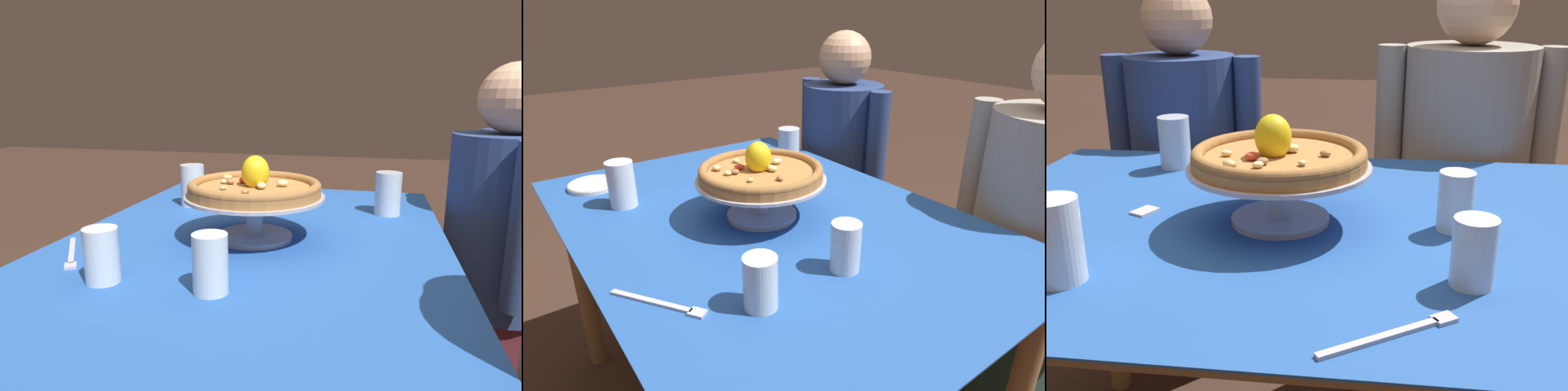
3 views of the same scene
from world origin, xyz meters
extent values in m
cylinder|color=olive|center=(-0.58, 0.39, 0.35)|extent=(0.06, 0.06, 0.70)
cylinder|color=olive|center=(0.58, 0.39, 0.35)|extent=(0.06, 0.06, 0.70)
cube|color=olive|center=(0.00, 0.00, 0.71)|extent=(1.29, 0.91, 0.02)
cube|color=#23519E|center=(0.00, 0.00, 0.73)|extent=(1.33, 0.95, 0.00)
cylinder|color=#B7B7C1|center=(-0.01, 0.00, 0.74)|extent=(0.19, 0.19, 0.01)
cylinder|color=#B7B7C1|center=(-0.01, 0.00, 0.79)|extent=(0.04, 0.04, 0.09)
cylinder|color=#B7B7C1|center=(-0.01, 0.00, 0.84)|extent=(0.35, 0.35, 0.01)
cylinder|color=#AD753D|center=(-0.01, 0.00, 0.85)|extent=(0.33, 0.33, 0.02)
torus|color=olive|center=(-0.01, 0.00, 0.87)|extent=(0.33, 0.33, 0.02)
ellipsoid|color=beige|center=(-0.01, 0.00, 0.87)|extent=(0.03, 0.03, 0.01)
ellipsoid|color=beige|center=(0.01, 0.02, 0.87)|extent=(0.03, 0.03, 0.02)
ellipsoid|color=tan|center=(-0.08, -0.09, 0.87)|extent=(0.03, 0.03, 0.01)
ellipsoid|color=#996B42|center=(-0.03, -0.07, 0.87)|extent=(0.03, 0.03, 0.01)
ellipsoid|color=#C63D28|center=(-0.05, -0.04, 0.87)|extent=(0.03, 0.03, 0.01)
ellipsoid|color=tan|center=(0.04, -0.06, 0.87)|extent=(0.02, 0.02, 0.01)
ellipsoid|color=#4C7533|center=(-0.03, 0.01, 0.87)|extent=(0.04, 0.04, 0.02)
ellipsoid|color=#996B42|center=(-0.08, -0.09, 0.87)|extent=(0.02, 0.02, 0.01)
ellipsoid|color=#996B42|center=(-0.02, 0.01, 0.87)|extent=(0.03, 0.03, 0.01)
ellipsoid|color=#996B42|center=(0.08, 0.00, 0.87)|extent=(0.03, 0.02, 0.01)
ellipsoid|color=beige|center=(-0.03, 0.07, 0.87)|extent=(0.03, 0.03, 0.02)
ellipsoid|color=#C63D28|center=(-0.01, 0.01, 0.87)|extent=(0.02, 0.02, 0.01)
ellipsoid|color=beige|center=(-0.11, -0.02, 0.87)|extent=(0.02, 0.02, 0.01)
ellipsoid|color=beige|center=(-0.03, -0.09, 0.87)|extent=(0.03, 0.02, 0.01)
ellipsoid|color=tan|center=(-0.02, -0.02, 0.87)|extent=(0.02, 0.02, 0.01)
ellipsoid|color=yellow|center=(-0.02, 0.00, 0.90)|extent=(0.08, 0.08, 0.08)
cylinder|color=silver|center=(0.32, -0.22, 0.78)|extent=(0.07, 0.07, 0.11)
cylinder|color=silver|center=(0.32, -0.22, 0.75)|extent=(0.06, 0.06, 0.04)
cylinder|color=silver|center=(-0.33, 0.33, 0.80)|extent=(0.08, 0.08, 0.13)
cylinder|color=silver|center=(-0.33, 0.33, 0.78)|extent=(0.07, 0.07, 0.09)
cylinder|color=silver|center=(0.32, 0.00, 0.79)|extent=(0.07, 0.07, 0.11)
cylinder|color=silver|center=(0.32, 0.00, 0.76)|extent=(0.06, 0.06, 0.05)
cylinder|color=white|center=(-0.31, -0.28, 0.80)|extent=(0.08, 0.08, 0.13)
cylinder|color=silver|center=(-0.31, -0.28, 0.76)|extent=(0.07, 0.07, 0.06)
cube|color=#B7B7C1|center=(0.18, -0.39, 0.73)|extent=(0.16, 0.11, 0.01)
cube|color=#B7B7C1|center=(0.27, -0.33, 0.73)|extent=(0.04, 0.04, 0.01)
cube|color=beige|center=(-0.29, 0.01, 0.73)|extent=(0.05, 0.06, 0.00)
cube|color=maroon|center=(-0.43, 0.68, 0.21)|extent=(0.28, 0.32, 0.43)
cylinder|color=navy|center=(-0.43, 0.68, 0.70)|extent=(0.33, 0.33, 0.54)
sphere|color=tan|center=(-0.43, 0.68, 1.08)|extent=(0.21, 0.21, 0.21)
cylinder|color=navy|center=(-0.63, 0.68, 0.74)|extent=(0.08, 0.08, 0.46)
cylinder|color=navy|center=(-0.22, 0.68, 0.74)|extent=(0.08, 0.08, 0.46)
cube|color=#1E3833|center=(0.43, 0.68, 0.22)|extent=(0.28, 0.32, 0.44)
cylinder|color=gray|center=(0.43, 0.68, 0.72)|extent=(0.37, 0.37, 0.57)
sphere|color=beige|center=(0.43, 0.68, 1.12)|extent=(0.22, 0.22, 0.22)
cylinder|color=gray|center=(0.20, 0.68, 0.77)|extent=(0.08, 0.08, 0.48)
cylinder|color=gray|center=(0.65, 0.68, 0.77)|extent=(0.08, 0.08, 0.48)
camera|label=1|loc=(1.06, 0.27, 1.09)|focal=31.40mm
camera|label=2|loc=(0.91, -0.60, 1.26)|focal=30.41mm
camera|label=3|loc=(0.17, -1.04, 1.16)|focal=40.37mm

